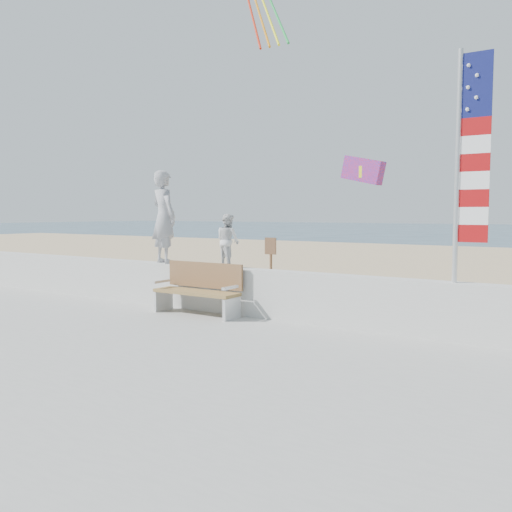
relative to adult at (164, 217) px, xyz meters
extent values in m
plane|color=#2E4A5D|center=(2.28, -2.00, -2.06)|extent=(220.00, 220.00, 0.00)
cube|color=tan|center=(2.28, 7.00, -2.02)|extent=(90.00, 40.00, 0.08)
cube|color=silver|center=(2.28, 0.00, -1.43)|extent=(30.00, 0.35, 0.90)
imported|color=#A0A0A5|center=(0.00, 0.00, 0.00)|extent=(0.82, 0.67, 1.96)
imported|color=silver|center=(1.69, 0.00, -0.45)|extent=(0.62, 0.55, 1.05)
cube|color=olive|center=(1.32, -0.55, -1.44)|extent=(1.80, 0.50, 0.06)
cube|color=brown|center=(1.32, -0.28, -1.13)|extent=(1.80, 0.05, 0.50)
cube|color=white|center=(0.47, -0.55, -1.68)|extent=(0.06, 0.50, 0.40)
cube|color=silver|center=(0.47, -0.60, -1.28)|extent=(0.06, 0.45, 0.05)
cube|color=silver|center=(2.17, -0.55, -1.68)|extent=(0.06, 0.50, 0.40)
cube|color=silver|center=(2.17, -0.60, -1.28)|extent=(0.06, 0.45, 0.05)
cylinder|color=silver|center=(5.99, 0.00, 0.77)|extent=(0.08, 0.08, 3.50)
cube|color=#0F1451|center=(6.23, 0.00, 1.97)|extent=(0.44, 0.02, 0.95)
cube|color=#9E0A0C|center=(6.23, 0.00, -0.22)|extent=(0.44, 0.02, 0.26)
cube|color=white|center=(6.23, 0.00, 0.04)|extent=(0.44, 0.02, 0.26)
cube|color=#9E0A0C|center=(6.23, 0.00, 0.30)|extent=(0.44, 0.02, 0.26)
cube|color=white|center=(6.23, 0.00, 0.57)|extent=(0.44, 0.02, 0.26)
cube|color=#9E0A0C|center=(6.23, 0.00, 0.83)|extent=(0.44, 0.02, 0.26)
cube|color=white|center=(6.23, 0.00, 1.10)|extent=(0.44, 0.02, 0.26)
cube|color=#9E0A0C|center=(6.23, 0.00, 1.36)|extent=(0.44, 0.02, 0.26)
sphere|color=white|center=(6.11, -0.02, 1.62)|extent=(0.06, 0.06, 0.06)
sphere|color=white|center=(6.23, -0.02, 1.78)|extent=(0.06, 0.06, 0.06)
sphere|color=white|center=(6.11, -0.02, 1.94)|extent=(0.06, 0.06, 0.06)
sphere|color=white|center=(6.23, -0.02, 2.10)|extent=(0.06, 0.06, 0.06)
sphere|color=white|center=(6.11, -0.02, 2.26)|extent=(0.06, 0.06, 0.06)
cube|color=red|center=(2.87, 3.95, 1.13)|extent=(1.14, 0.44, 0.76)
cube|color=#FFFE1A|center=(3.02, 3.95, 1.08)|extent=(0.39, 0.29, 0.28)
cylinder|color=red|center=(-1.00, 4.72, 6.14)|extent=(2.78, 3.02, 3.85)
cylinder|color=orange|center=(-0.77, 4.72, 6.14)|extent=(2.87, 3.02, 3.85)
cylinder|color=brown|center=(0.90, 2.88, -1.38)|extent=(0.07, 0.07, 1.20)
cube|color=brown|center=(0.90, 2.86, -0.73)|extent=(0.32, 0.03, 0.42)
camera|label=1|loc=(7.97, -8.58, 0.08)|focal=38.00mm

